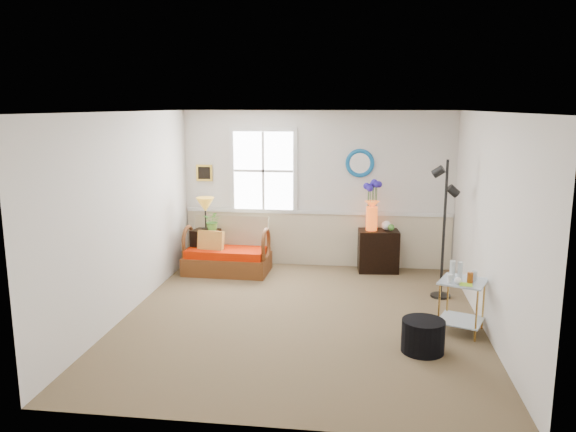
# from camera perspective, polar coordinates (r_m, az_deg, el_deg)

# --- Properties ---
(floor) EXTENTS (4.50, 5.00, 0.01)m
(floor) POSITION_cam_1_polar(r_m,az_deg,el_deg) (7.29, 1.28, -10.34)
(floor) COLOR olive
(floor) RESTS_ON ground
(ceiling) EXTENTS (4.50, 5.00, 0.01)m
(ceiling) POSITION_cam_1_polar(r_m,az_deg,el_deg) (6.79, 1.38, 10.54)
(ceiling) COLOR white
(ceiling) RESTS_ON walls
(walls) EXTENTS (4.51, 5.01, 2.60)m
(walls) POSITION_cam_1_polar(r_m,az_deg,el_deg) (6.92, 1.33, -0.28)
(walls) COLOR silver
(walls) RESTS_ON floor
(wainscot) EXTENTS (4.46, 0.02, 0.90)m
(wainscot) POSITION_cam_1_polar(r_m,az_deg,el_deg) (9.52, 2.90, -2.36)
(wainscot) COLOR beige
(wainscot) RESTS_ON walls
(chair_rail) EXTENTS (4.46, 0.04, 0.06)m
(chair_rail) POSITION_cam_1_polar(r_m,az_deg,el_deg) (9.41, 2.92, 0.40)
(chair_rail) COLOR silver
(chair_rail) RESTS_ON walls
(window) EXTENTS (1.14, 0.06, 1.44)m
(window) POSITION_cam_1_polar(r_m,az_deg,el_deg) (9.42, -2.52, 4.60)
(window) COLOR white
(window) RESTS_ON walls
(picture) EXTENTS (0.28, 0.03, 0.28)m
(picture) POSITION_cam_1_polar(r_m,az_deg,el_deg) (9.66, -8.49, 4.36)
(picture) COLOR gold
(picture) RESTS_ON walls
(mirror) EXTENTS (0.47, 0.07, 0.47)m
(mirror) POSITION_cam_1_polar(r_m,az_deg,el_deg) (9.27, 7.31, 5.35)
(mirror) COLOR blue
(mirror) RESTS_ON walls
(loveseat) EXTENTS (1.37, 0.80, 0.88)m
(loveseat) POSITION_cam_1_polar(r_m,az_deg,el_deg) (9.14, -6.21, -3.05)
(loveseat) COLOR #623512
(loveseat) RESTS_ON floor
(throw_pillow) EXTENTS (0.43, 0.16, 0.42)m
(throw_pillow) POSITION_cam_1_polar(r_m,az_deg,el_deg) (9.08, -7.86, -2.81)
(throw_pillow) COLOR #B94D14
(throw_pillow) RESTS_ON loveseat
(lamp_stand) EXTENTS (0.46, 0.46, 0.68)m
(lamp_stand) POSITION_cam_1_polar(r_m,az_deg,el_deg) (9.36, -8.33, -3.40)
(lamp_stand) COLOR black
(lamp_stand) RESTS_ON floor
(table_lamp) EXTENTS (0.32, 0.32, 0.54)m
(table_lamp) POSITION_cam_1_polar(r_m,az_deg,el_deg) (9.18, -8.38, 0.20)
(table_lamp) COLOR gold
(table_lamp) RESTS_ON lamp_stand
(potted_plant) EXTENTS (0.35, 0.38, 0.25)m
(potted_plant) POSITION_cam_1_polar(r_m,az_deg,el_deg) (9.17, -7.63, -0.71)
(potted_plant) COLOR #478733
(potted_plant) RESTS_ON lamp_stand
(cabinet) EXTENTS (0.68, 0.47, 0.69)m
(cabinet) POSITION_cam_1_polar(r_m,az_deg,el_deg) (9.29, 9.15, -3.51)
(cabinet) COLOR black
(cabinet) RESTS_ON floor
(flower_vase) EXTENTS (0.30, 0.30, 0.80)m
(flower_vase) POSITION_cam_1_polar(r_m,az_deg,el_deg) (9.12, 8.54, 1.03)
(flower_vase) COLOR #DE4E13
(flower_vase) RESTS_ON cabinet
(side_table) EXTENTS (0.65, 0.65, 0.64)m
(side_table) POSITION_cam_1_polar(r_m,az_deg,el_deg) (7.08, 17.21, -8.76)
(side_table) COLOR #B98B3B
(side_table) RESTS_ON floor
(tabletop_items) EXTENTS (0.41, 0.41, 0.22)m
(tabletop_items) POSITION_cam_1_polar(r_m,az_deg,el_deg) (6.93, 17.27, -5.49)
(tabletop_items) COLOR silver
(tabletop_items) RESTS_ON side_table
(floor_lamp) EXTENTS (0.35, 0.35, 1.95)m
(floor_lamp) POSITION_cam_1_polar(r_m,az_deg,el_deg) (8.09, 15.56, -1.35)
(floor_lamp) COLOR black
(floor_lamp) RESTS_ON floor
(ottoman) EXTENTS (0.56, 0.56, 0.36)m
(ottoman) POSITION_cam_1_polar(r_m,az_deg,el_deg) (6.48, 13.55, -11.76)
(ottoman) COLOR black
(ottoman) RESTS_ON floor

